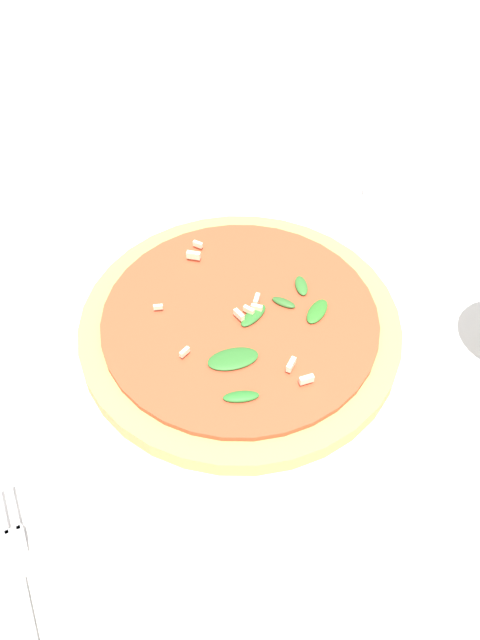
# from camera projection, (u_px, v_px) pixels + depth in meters

# --- Properties ---
(ground_plane) EXTENTS (6.00, 6.00, 0.00)m
(ground_plane) POSITION_uv_depth(u_px,v_px,m) (285.00, 354.00, 0.61)
(ground_plane) COLOR silver
(pizza_arugula_main) EXTENTS (0.33, 0.33, 0.05)m
(pizza_arugula_main) POSITION_uv_depth(u_px,v_px,m) (240.00, 329.00, 0.61)
(pizza_arugula_main) COLOR white
(pizza_arugula_main) RESTS_ON ground_plane
(napkin) EXTENTS (0.12, 0.08, 0.01)m
(napkin) POSITION_uv_depth(u_px,v_px,m) (28.00, 629.00, 0.44)
(napkin) COLOR silver
(napkin) RESTS_ON ground_plane
(fork) EXTENTS (0.21, 0.03, 0.00)m
(fork) POSITION_uv_depth(u_px,v_px,m) (24.00, 616.00, 0.44)
(fork) COLOR silver
(fork) RESTS_ON ground_plane
(side_plate_white) EXTENTS (0.17, 0.17, 0.02)m
(side_plate_white) POSITION_uv_depth(u_px,v_px,m) (432.00, 196.00, 0.76)
(side_plate_white) COLOR white
(side_plate_white) RESTS_ON ground_plane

